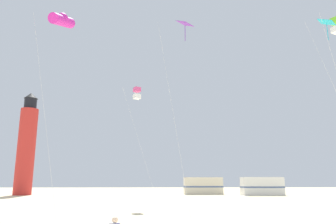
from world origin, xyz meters
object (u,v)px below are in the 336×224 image
at_px(kite_tube_magenta, 62,20).
at_px(kite_diamond_cyan, 328,30).
at_px(kite_box_rainbow, 137,93).
at_px(kite_diamond_violet, 184,32).
at_px(lighthouse_distant, 27,146).
at_px(kite_box_lime, 336,26).
at_px(rv_van_cream, 203,186).
at_px(rv_van_white, 262,186).

bearing_deg(kite_tube_magenta, kite_diamond_cyan, -5.46).
bearing_deg(kite_box_rainbow, kite_diamond_cyan, -45.04).
xyz_separation_m(kite_diamond_violet, lighthouse_distant, (-22.81, 34.20, -3.73)).
bearing_deg(kite_tube_magenta, kite_box_lime, 5.79).
bearing_deg(kite_diamond_violet, lighthouse_distant, 123.70).
distance_m(kite_diamond_violet, kite_tube_magenta, 7.99).
height_order(kite_box_lime, rv_van_cream, kite_box_lime).
xyz_separation_m(kite_diamond_cyan, rv_van_cream, (-2.46, 36.92, -9.98)).
bearing_deg(rv_van_white, kite_box_lime, -97.56).
relative_size(kite_box_lime, kite_diamond_violet, 1.15).
height_order(kite_box_lime, kite_diamond_violet, kite_box_lime).
xyz_separation_m(kite_diamond_violet, kite_box_rainbow, (-3.59, 11.46, -0.93)).
bearing_deg(rv_van_cream, lighthouse_distant, -177.08).
bearing_deg(kite_diamond_violet, kite_box_rainbow, 107.40).
bearing_deg(lighthouse_distant, rv_van_cream, 3.39).
xyz_separation_m(kite_box_rainbow, rv_van_white, (18.69, 20.44, -9.25)).
distance_m(kite_box_lime, lighthouse_distant, 47.09).
distance_m(kite_box_lime, rv_van_cream, 35.88).
xyz_separation_m(kite_tube_magenta, rv_van_cream, (14.29, 35.32, -11.13)).
bearing_deg(kite_tube_magenta, lighthouse_distant, 113.93).
xyz_separation_m(kite_diamond_violet, kite_diamond_cyan, (8.84, -0.99, -0.20)).
height_order(kite_diamond_violet, lighthouse_distant, lighthouse_distant).
height_order(kite_box_rainbow, lighthouse_distant, lighthouse_distant).
distance_m(lighthouse_distant, rv_van_white, 38.52).
bearing_deg(kite_box_rainbow, kite_box_lime, -30.24).
height_order(kite_box_lime, kite_box_rainbow, kite_box_lime).
distance_m(kite_tube_magenta, lighthouse_distant, 37.04).
bearing_deg(rv_van_cream, kite_diamond_cyan, -86.66).
xyz_separation_m(lighthouse_distant, rv_van_white, (37.91, -2.30, -6.45)).
distance_m(kite_tube_magenta, rv_van_white, 40.40).
relative_size(kite_tube_magenta, lighthouse_distant, 0.79).
distance_m(kite_tube_magenta, kite_diamond_cyan, 16.86).
bearing_deg(kite_diamond_cyan, kite_box_rainbow, 134.96).
distance_m(kite_tube_magenta, rv_van_cream, 39.69).
relative_size(kite_diamond_violet, kite_tube_magenta, 0.94).
xyz_separation_m(kite_box_rainbow, kite_diamond_cyan, (12.43, -12.45, 0.73)).
bearing_deg(lighthouse_distant, rv_van_white, -3.47).
distance_m(kite_box_rainbow, kite_tube_magenta, 11.83).
relative_size(kite_diamond_violet, rv_van_white, 1.91).
xyz_separation_m(kite_diamond_cyan, rv_van_white, (6.26, 32.89, -9.98)).
relative_size(kite_box_lime, rv_van_white, 2.19).
xyz_separation_m(kite_tube_magenta, lighthouse_distant, (-14.91, 33.59, -4.68)).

